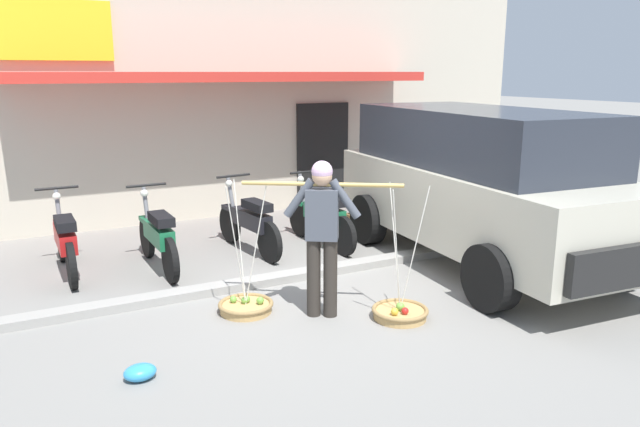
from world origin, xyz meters
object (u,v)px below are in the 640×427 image
object	(u,v)px
parked_truck	(480,182)
motorcycle_end_of_row	(322,217)
fruit_basket_right_side	(246,306)
wooden_crate	(361,223)
motorcycle_second_in_row	(158,237)
motorcycle_third_in_row	(249,222)
plastic_litter_bag	(140,372)
fruit_vendor	(322,228)
motorcycle_nearest_shop	(65,241)
fruit_basket_left_side	(400,312)

from	to	relation	value
parked_truck	motorcycle_end_of_row	bearing A→B (deg)	132.51
fruit_basket_right_side	wooden_crate	xyz separation A→B (m)	(2.86, 2.27, 0.08)
fruit_basket_right_side	wooden_crate	size ratio (longest dim) A/B	3.30
motorcycle_second_in_row	motorcycle_third_in_row	distance (m)	1.37
motorcycle_second_in_row	motorcycle_end_of_row	world-z (taller)	same
motorcycle_end_of_row	plastic_litter_bag	bearing A→B (deg)	-138.61
fruit_vendor	plastic_litter_bag	bearing A→B (deg)	-165.60
motorcycle_nearest_shop	wooden_crate	xyz separation A→B (m)	(4.48, 0.01, -0.29)
motorcycle_third_in_row	motorcycle_end_of_row	xyz separation A→B (m)	(1.09, -0.18, 0.00)
motorcycle_third_in_row	plastic_litter_bag	xyz separation A→B (m)	(-2.19, -3.08, -0.38)
motorcycle_end_of_row	wooden_crate	size ratio (longest dim) A/B	4.14
motorcycle_second_in_row	wooden_crate	bearing A→B (deg)	6.00
parked_truck	plastic_litter_bag	size ratio (longest dim) A/B	17.62
wooden_crate	motorcycle_second_in_row	bearing A→B (deg)	-174.00
motorcycle_end_of_row	fruit_vendor	bearing A→B (deg)	-117.67
motorcycle_third_in_row	parked_truck	world-z (taller)	parked_truck
fruit_basket_right_side	motorcycle_third_in_row	xyz separation A→B (m)	(0.85, 2.09, 0.38)
fruit_basket_right_side	parked_truck	distance (m)	3.65
fruit_vendor	motorcycle_third_in_row	distance (m)	2.61
motorcycle_second_in_row	parked_truck	xyz separation A→B (m)	(3.99, -1.68, 0.68)
motorcycle_third_in_row	wooden_crate	world-z (taller)	motorcycle_third_in_row
plastic_litter_bag	wooden_crate	xyz separation A→B (m)	(4.20, 3.25, 0.09)
fruit_basket_right_side	motorcycle_nearest_shop	world-z (taller)	fruit_basket_right_side
motorcycle_nearest_shop	parked_truck	world-z (taller)	parked_truck
fruit_basket_right_side	plastic_litter_bag	bearing A→B (deg)	-143.56
motorcycle_second_in_row	plastic_litter_bag	distance (m)	3.04
motorcycle_third_in_row	plastic_litter_bag	size ratio (longest dim) A/B	6.49
motorcycle_end_of_row	fruit_basket_right_side	bearing A→B (deg)	-135.59
fruit_vendor	fruit_basket_right_side	distance (m)	1.23
parked_truck	wooden_crate	xyz separation A→B (m)	(-0.63, 2.04, -0.97)
motorcycle_end_of_row	motorcycle_second_in_row	bearing A→B (deg)	179.87
motorcycle_nearest_shop	motorcycle_third_in_row	xyz separation A→B (m)	(2.47, -0.16, 0.00)
fruit_basket_left_side	plastic_litter_bag	bearing A→B (deg)	-178.76
motorcycle_nearest_shop	plastic_litter_bag	bearing A→B (deg)	-85.08
fruit_basket_left_side	motorcycle_end_of_row	size ratio (longest dim) A/B	0.80
wooden_crate	parked_truck	bearing A→B (deg)	-72.94
fruit_basket_right_side	motorcycle_third_in_row	distance (m)	2.29
motorcycle_nearest_shop	motorcycle_end_of_row	size ratio (longest dim) A/B	1.00
plastic_litter_bag	wooden_crate	distance (m)	5.31
fruit_basket_right_side	motorcycle_third_in_row	size ratio (longest dim) A/B	0.80
fruit_basket_left_side	fruit_basket_right_side	xyz separation A→B (m)	(-1.41, 0.93, -0.00)
motorcycle_second_in_row	motorcycle_third_in_row	bearing A→B (deg)	7.39
wooden_crate	fruit_basket_left_side	bearing A→B (deg)	-114.46
fruit_vendor	motorcycle_end_of_row	bearing A→B (deg)	62.33
fruit_basket_left_side	motorcycle_end_of_row	world-z (taller)	fruit_basket_left_side
fruit_vendor	parked_truck	world-z (taller)	parked_truck
fruit_basket_right_side	motorcycle_third_in_row	bearing A→B (deg)	67.77
fruit_vendor	motorcycle_end_of_row	world-z (taller)	fruit_vendor
fruit_basket_right_side	motorcycle_nearest_shop	bearing A→B (deg)	125.67
motorcycle_nearest_shop	motorcycle_end_of_row	distance (m)	3.58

